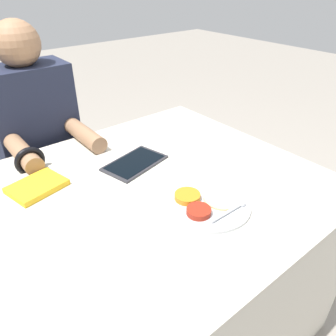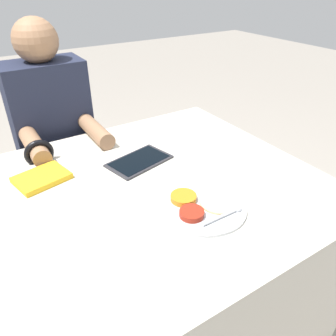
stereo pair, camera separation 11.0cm
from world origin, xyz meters
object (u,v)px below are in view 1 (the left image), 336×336
thali_tray (207,204)px  person_diner (45,165)px  red_notebook (37,187)px  tablet_device (135,163)px

thali_tray → person_diner: (-0.22, 0.85, -0.17)m
red_notebook → person_diner: person_diner is taller
thali_tray → person_diner: bearing=104.4°
thali_tray → red_notebook: 0.57m
red_notebook → tablet_device: size_ratio=0.75×
thali_tray → tablet_device: (-0.03, 0.35, -0.00)m
thali_tray → red_notebook: size_ratio=1.34×
thali_tray → tablet_device: bearing=94.8°
red_notebook → tablet_device: red_notebook is taller
tablet_device → thali_tray: bearing=-85.2°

